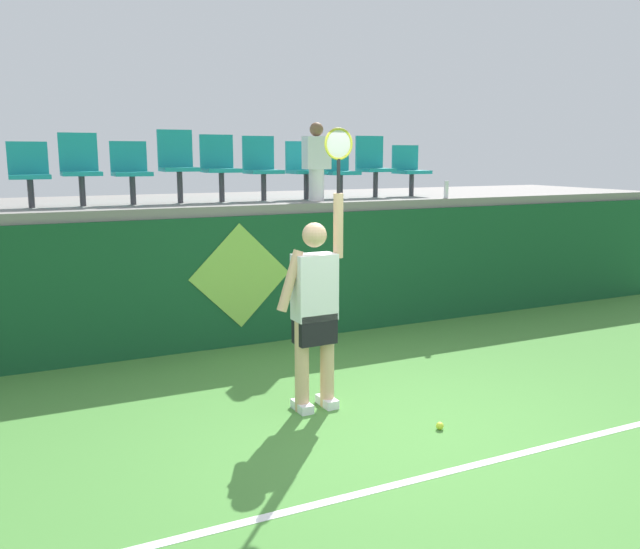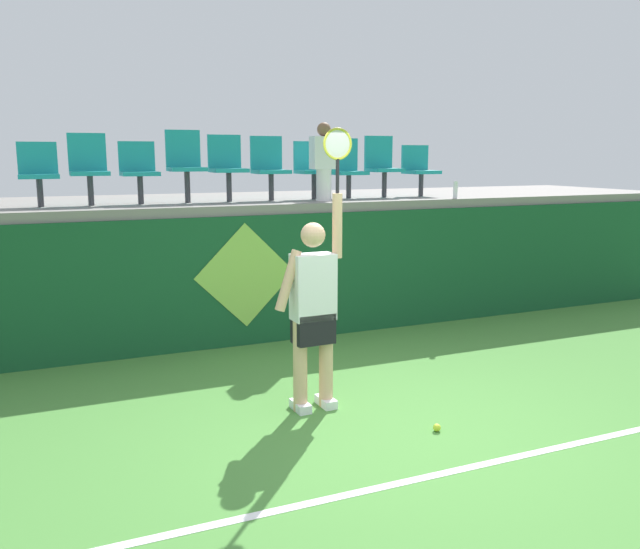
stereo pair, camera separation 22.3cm
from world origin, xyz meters
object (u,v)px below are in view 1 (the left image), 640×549
tennis_player (315,306)px  stadium_chair_4 (219,164)px  stadium_chair_9 (409,168)px  tennis_ball (440,426)px  spectator_0 (317,161)px  stadium_chair_0 (29,171)px  stadium_chair_2 (131,169)px  stadium_chair_7 (338,166)px  stadium_chair_8 (373,164)px  stadium_chair_3 (178,162)px  stadium_chair_1 (80,166)px  stadium_chair_5 (261,165)px  water_bottle (446,189)px  stadium_chair_6 (304,167)px

tennis_player → stadium_chair_4: size_ratio=2.96×
stadium_chair_9 → tennis_ball: bearing=-119.2°
spectator_0 → stadium_chair_0: bearing=173.4°
stadium_chair_2 → spectator_0: bearing=-9.8°
stadium_chair_7 → stadium_chair_8: size_ratio=0.95×
stadium_chair_3 → stadium_chair_7: (2.26, 0.00, -0.07)m
stadium_chair_0 → stadium_chair_8: bearing=0.1°
stadium_chair_1 → stadium_chair_7: 3.42m
stadium_chair_5 → stadium_chair_8: stadium_chair_8 is taller
water_bottle → stadium_chair_1: bearing=171.7°
stadium_chair_2 → stadium_chair_8: (3.41, 0.01, 0.04)m
stadium_chair_9 → stadium_chair_4: bearing=179.9°
stadium_chair_9 → spectator_0: spectator_0 is taller
tennis_ball → water_bottle: size_ratio=0.27×
water_bottle → stadium_chair_1: (-4.78, 0.70, 0.35)m
stadium_chair_1 → spectator_0: spectator_0 is taller
spectator_0 → stadium_chair_7: bearing=38.0°
stadium_chair_2 → stadium_chair_9: bearing=0.0°
tennis_player → stadium_chair_0: (-2.17, 3.09, 1.16)m
tennis_ball → stadium_chair_3: bearing=106.8°
stadium_chair_3 → stadium_chair_9: 3.44m
tennis_player → stadium_chair_9: tennis_player is taller
stadium_chair_1 → stadium_chair_3: stadium_chair_3 is taller
water_bottle → stadium_chair_1: stadium_chair_1 is taller
stadium_chair_4 → stadium_chair_9: bearing=-0.1°
tennis_player → stadium_chair_5: stadium_chair_5 is taller
stadium_chair_5 → stadium_chair_7: 1.14m
tennis_ball → stadium_chair_4: (-0.67, 4.00, 2.15)m
stadium_chair_1 → stadium_chair_9: 4.60m
stadium_chair_6 → stadium_chair_7: bearing=0.8°
stadium_chair_2 → water_bottle: bearing=-9.3°
stadium_chair_6 → spectator_0: size_ratio=0.77×
stadium_chair_4 → stadium_chair_6: 1.20m
stadium_chair_4 → stadium_chair_6: (1.20, -0.00, -0.04)m
stadium_chair_1 → stadium_chair_3: bearing=0.0°
tennis_ball → stadium_chair_2: stadium_chair_2 is taller
tennis_player → stadium_chair_4: stadium_chair_4 is taller
stadium_chair_0 → stadium_chair_7: stadium_chair_7 is taller
tennis_player → stadium_chair_7: (1.81, 3.10, 1.19)m
stadium_chair_2 → stadium_chair_8: stadium_chair_8 is taller
stadium_chair_0 → stadium_chair_4: bearing=0.1°
tennis_player → stadium_chair_4: 3.33m
stadium_chair_3 → spectator_0: bearing=-13.3°
tennis_player → stadium_chair_1: 3.70m
stadium_chair_8 → stadium_chair_1: bearing=-180.0°
stadium_chair_0 → stadium_chair_6: (3.45, 0.00, 0.02)m
stadium_chair_0 → tennis_ball: bearing=-53.7°
stadium_chair_4 → stadium_chair_2: bearing=-179.7°
tennis_ball → stadium_chair_7: stadium_chair_7 is taller
stadium_chair_0 → stadium_chair_2: (1.14, -0.00, 0.01)m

